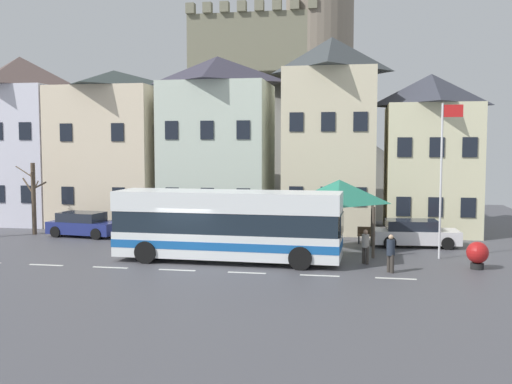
% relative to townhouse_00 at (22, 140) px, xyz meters
% --- Properties ---
extents(ground_plane, '(40.00, 60.00, 0.07)m').
position_rel_townhouse_00_xyz_m(ground_plane, '(15.12, -11.76, -5.63)').
color(ground_plane, '#4A4A50').
extents(townhouse_00, '(5.85, 5.58, 11.21)m').
position_rel_townhouse_00_xyz_m(townhouse_00, '(0.00, 0.00, 0.00)').
color(townhouse_00, silver).
rests_on(townhouse_00, ground_plane).
extents(townhouse_01, '(6.74, 6.92, 10.23)m').
position_rel_townhouse_00_xyz_m(townhouse_01, '(6.41, 0.67, -0.49)').
color(townhouse_01, beige).
rests_on(townhouse_01, ground_plane).
extents(townhouse_02, '(6.56, 5.26, 10.84)m').
position_rel_townhouse_00_xyz_m(townhouse_02, '(13.71, -0.16, -0.18)').
color(townhouse_02, silver).
rests_on(townhouse_02, ground_plane).
extents(townhouse_03, '(5.44, 7.06, 11.97)m').
position_rel_townhouse_00_xyz_m(townhouse_03, '(20.82, 0.74, 0.38)').
color(townhouse_03, beige).
rests_on(townhouse_03, ground_plane).
extents(townhouse_04, '(5.22, 6.64, 9.55)m').
position_rel_townhouse_00_xyz_m(townhouse_04, '(26.81, 0.53, -0.83)').
color(townhouse_04, beige).
rests_on(townhouse_04, ground_plane).
extents(hilltop_castle, '(37.14, 37.14, 19.36)m').
position_rel_townhouse_00_xyz_m(hilltop_castle, '(13.19, 20.06, 1.21)').
color(hilltop_castle, '#66635C').
rests_on(hilltop_castle, ground_plane).
extents(transit_bus, '(10.31, 2.89, 3.19)m').
position_rel_townhouse_00_xyz_m(transit_bus, '(16.81, -10.89, -3.99)').
color(transit_bus, white).
rests_on(transit_bus, ground_plane).
extents(bus_shelter, '(3.60, 3.60, 3.56)m').
position_rel_townhouse_00_xyz_m(bus_shelter, '(21.66, -7.26, -2.65)').
color(bus_shelter, '#473D33').
rests_on(bus_shelter, ground_plane).
extents(parked_car_00, '(4.45, 2.22, 1.37)m').
position_rel_townhouse_00_xyz_m(parked_car_00, '(25.50, -5.24, -4.93)').
color(parked_car_00, silver).
rests_on(parked_car_00, ground_plane).
extents(parked_car_01, '(4.27, 2.41, 1.39)m').
position_rel_townhouse_00_xyz_m(parked_car_01, '(6.92, -5.10, -4.92)').
color(parked_car_01, navy).
rests_on(parked_car_01, ground_plane).
extents(parked_car_02, '(4.21, 2.43, 1.24)m').
position_rel_townhouse_00_xyz_m(parked_car_02, '(11.79, -5.15, -4.99)').
color(parked_car_02, silver).
rests_on(parked_car_02, ground_plane).
extents(pedestrian_00, '(0.32, 0.32, 1.53)m').
position_rel_townhouse_00_xyz_m(pedestrian_00, '(22.94, -10.38, -4.74)').
color(pedestrian_00, '#38332D').
rests_on(pedestrian_00, ground_plane).
extents(pedestrian_01, '(0.34, 0.34, 1.59)m').
position_rel_townhouse_00_xyz_m(pedestrian_01, '(23.95, -12.05, -4.74)').
color(pedestrian_01, '#38332D').
rests_on(pedestrian_01, ground_plane).
extents(public_bench, '(1.72, 0.48, 0.87)m').
position_rel_townhouse_00_xyz_m(public_bench, '(23.41, -4.71, -5.13)').
color(public_bench, brown).
rests_on(public_bench, ground_plane).
extents(flagpole, '(0.95, 0.10, 7.16)m').
position_rel_townhouse_00_xyz_m(flagpole, '(26.40, -8.58, -1.46)').
color(flagpole, silver).
rests_on(flagpole, ground_plane).
extents(harbour_buoy, '(0.93, 0.93, 1.18)m').
position_rel_townhouse_00_xyz_m(harbour_buoy, '(27.62, -10.67, -4.94)').
color(harbour_buoy, black).
rests_on(harbour_buoy, ground_plane).
extents(bare_tree_01, '(1.95, 1.74, 4.23)m').
position_rel_townhouse_00_xyz_m(bare_tree_01, '(3.68, -4.93, -3.33)').
color(bare_tree_01, brown).
rests_on(bare_tree_01, ground_plane).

